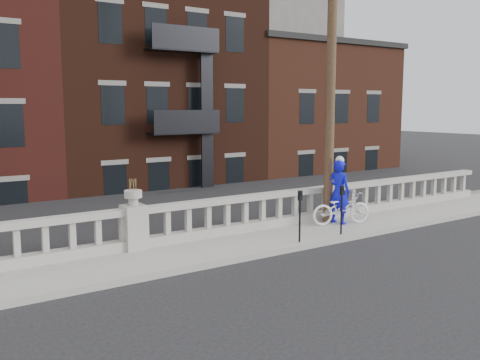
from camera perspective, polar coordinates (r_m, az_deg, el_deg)
The scene contains 10 objects.
ground at distance 10.33m, azimuth -2.30°, elevation -12.90°, with size 120.00×120.00×0.00m, color black.
sidewalk at distance 12.83m, azimuth -9.49°, elevation -8.48°, with size 32.00×2.20×0.15m, color gray.
balustrade at distance 13.53m, azimuth -11.24°, elevation -5.19°, with size 28.00×0.34×1.03m.
planter_pedestal at distance 13.48m, azimuth -11.26°, elevation -4.40°, with size 0.55×0.55×1.76m.
lower_level at distance 31.78m, azimuth -24.04°, elevation 5.35°, with size 80.00×44.00×20.80m.
utility_pole at distance 16.41m, azimuth 9.73°, elevation 13.27°, with size 1.60×0.28×10.00m.
parking_meter_b at distance 13.93m, azimuth 6.41°, elevation -3.21°, with size 0.10×0.09×1.36m.
parking_meter_c at distance 14.93m, azimuth 10.79°, elevation -2.55°, with size 0.10×0.09×1.36m.
bicycle at distance 16.29m, azimuth 10.73°, elevation -2.96°, with size 0.65×1.86×0.98m, color white.
cyclist at distance 16.31m, azimuth 10.51°, elevation -1.23°, with size 0.71×0.46×1.94m, color #0D0FD0.
Camera 1 is at (-5.09, -8.21, 3.67)m, focal length 40.00 mm.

